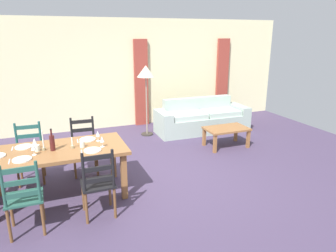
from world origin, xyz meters
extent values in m
cube|color=#443753|center=(0.00, 0.00, -0.01)|extent=(9.60, 9.60, 0.02)
cube|color=beige|center=(0.00, 3.30, 1.35)|extent=(9.60, 0.16, 2.70)
cube|color=#9B3A2F|center=(0.73, 3.16, 1.10)|extent=(0.35, 0.08, 2.20)
cube|color=#9B3A2F|center=(3.13, 3.16, 1.10)|extent=(0.35, 0.08, 2.20)
cube|color=#915E35|center=(-1.49, -0.07, 0.72)|extent=(1.90, 0.96, 0.05)
cube|color=#915E35|center=(-0.64, -0.45, 0.35)|extent=(0.08, 0.08, 0.70)
cube|color=#915E35|center=(-0.64, 0.31, 0.35)|extent=(0.08, 0.08, 0.70)
cube|color=#255346|center=(-1.94, -0.79, 0.45)|extent=(0.42, 0.40, 0.03)
cylinder|color=brown|center=(-2.12, -0.63, 0.22)|extent=(0.04, 0.04, 0.43)
cylinder|color=brown|center=(-1.76, -0.62, 0.22)|extent=(0.04, 0.04, 0.43)
cylinder|color=brown|center=(-2.11, -0.97, 0.22)|extent=(0.04, 0.04, 0.43)
cylinder|color=brown|center=(-1.75, -0.96, 0.22)|extent=(0.04, 0.04, 0.43)
cylinder|color=#255346|center=(-2.11, -0.97, 0.71)|extent=(0.04, 0.04, 0.50)
cylinder|color=#255346|center=(-1.75, -0.96, 0.71)|extent=(0.04, 0.04, 0.50)
cube|color=#255346|center=(-1.93, -0.96, 0.58)|extent=(0.38, 0.03, 0.06)
cube|color=#255346|center=(-1.93, -0.96, 0.73)|extent=(0.38, 0.03, 0.06)
cube|color=#255346|center=(-1.93, -0.96, 0.88)|extent=(0.38, 0.03, 0.06)
cube|color=black|center=(-1.06, -0.75, 0.45)|extent=(0.42, 0.40, 0.03)
cylinder|color=brown|center=(-1.24, -0.57, 0.22)|extent=(0.04, 0.04, 0.43)
cylinder|color=brown|center=(-0.88, -0.58, 0.22)|extent=(0.04, 0.04, 0.43)
cylinder|color=brown|center=(-1.24, -0.91, 0.22)|extent=(0.04, 0.04, 0.43)
cylinder|color=brown|center=(-0.88, -0.92, 0.22)|extent=(0.04, 0.04, 0.43)
cylinder|color=black|center=(-1.24, -0.91, 0.71)|extent=(0.04, 0.04, 0.50)
cylinder|color=black|center=(-0.88, -0.92, 0.71)|extent=(0.04, 0.04, 0.50)
cube|color=black|center=(-1.06, -0.92, 0.58)|extent=(0.38, 0.03, 0.06)
cube|color=black|center=(-1.06, -0.92, 0.73)|extent=(0.38, 0.03, 0.06)
cube|color=black|center=(-1.06, -0.92, 0.88)|extent=(0.38, 0.03, 0.06)
cube|color=#215650|center=(-1.91, 0.61, 0.45)|extent=(0.44, 0.42, 0.03)
cylinder|color=brown|center=(-1.74, 0.44, 0.22)|extent=(0.04, 0.04, 0.43)
cylinder|color=brown|center=(-2.10, 0.45, 0.22)|extent=(0.04, 0.04, 0.43)
cylinder|color=brown|center=(-1.73, 0.78, 0.22)|extent=(0.04, 0.04, 0.43)
cylinder|color=brown|center=(-2.09, 0.79, 0.22)|extent=(0.04, 0.04, 0.43)
cylinder|color=#215650|center=(-1.73, 0.78, 0.71)|extent=(0.04, 0.04, 0.50)
cylinder|color=#215650|center=(-2.09, 0.79, 0.71)|extent=(0.04, 0.04, 0.50)
cube|color=#215650|center=(-1.91, 0.78, 0.58)|extent=(0.38, 0.04, 0.06)
cube|color=#215650|center=(-1.91, 0.78, 0.73)|extent=(0.38, 0.04, 0.06)
cube|color=#215650|center=(-1.91, 0.78, 0.88)|extent=(0.38, 0.04, 0.06)
cube|color=black|center=(-1.06, 0.63, 0.45)|extent=(0.44, 0.42, 0.03)
cylinder|color=brown|center=(-0.89, 0.45, 0.22)|extent=(0.04, 0.04, 0.43)
cylinder|color=brown|center=(-1.25, 0.47, 0.22)|extent=(0.04, 0.04, 0.43)
cylinder|color=brown|center=(-0.87, 0.79, 0.22)|extent=(0.04, 0.04, 0.43)
cylinder|color=brown|center=(-1.23, 0.81, 0.22)|extent=(0.04, 0.04, 0.43)
cylinder|color=black|center=(-0.87, 0.79, 0.71)|extent=(0.04, 0.04, 0.50)
cylinder|color=black|center=(-1.23, 0.81, 0.71)|extent=(0.04, 0.04, 0.50)
cube|color=black|center=(-1.05, 0.80, 0.58)|extent=(0.38, 0.04, 0.06)
cube|color=black|center=(-1.05, 0.80, 0.73)|extent=(0.38, 0.04, 0.06)
cube|color=black|center=(-1.05, 0.80, 0.88)|extent=(0.38, 0.04, 0.06)
cylinder|color=white|center=(-1.94, -0.32, 0.76)|extent=(0.24, 0.24, 0.02)
cube|color=silver|center=(-2.09, -0.32, 0.75)|extent=(0.02, 0.17, 0.01)
cylinder|color=white|center=(-1.04, -0.32, 0.76)|extent=(0.24, 0.24, 0.02)
cube|color=silver|center=(-1.19, -0.32, 0.75)|extent=(0.03, 0.17, 0.01)
cylinder|color=white|center=(-1.94, 0.18, 0.76)|extent=(0.24, 0.24, 0.02)
cube|color=silver|center=(-2.09, 0.18, 0.75)|extent=(0.02, 0.17, 0.01)
cylinder|color=white|center=(-1.04, 0.18, 0.76)|extent=(0.24, 0.24, 0.02)
cube|color=silver|center=(-1.19, 0.18, 0.75)|extent=(0.02, 0.17, 0.01)
cylinder|color=#471919|center=(-1.56, -0.10, 0.86)|extent=(0.07, 0.07, 0.22)
cylinder|color=#471919|center=(-1.56, -0.10, 1.01)|extent=(0.02, 0.02, 0.08)
cylinder|color=black|center=(-1.56, -0.10, 1.06)|extent=(0.03, 0.03, 0.02)
cylinder|color=white|center=(-1.80, -0.20, 0.75)|extent=(0.06, 0.06, 0.01)
cylinder|color=white|center=(-1.80, -0.20, 0.79)|extent=(0.01, 0.01, 0.07)
cone|color=white|center=(-1.80, -0.20, 0.87)|extent=(0.06, 0.06, 0.08)
cylinder|color=white|center=(-0.89, -0.21, 0.75)|extent=(0.06, 0.06, 0.01)
cylinder|color=white|center=(-0.89, -0.21, 0.79)|extent=(0.01, 0.01, 0.07)
cone|color=white|center=(-0.89, -0.21, 0.87)|extent=(0.06, 0.06, 0.08)
cylinder|color=white|center=(-1.79, 0.05, 0.75)|extent=(0.06, 0.06, 0.01)
cylinder|color=white|center=(-1.79, 0.05, 0.79)|extent=(0.01, 0.01, 0.07)
cone|color=white|center=(-1.79, 0.05, 0.87)|extent=(0.06, 0.06, 0.08)
cylinder|color=white|center=(-0.90, 0.06, 0.75)|extent=(0.06, 0.06, 0.01)
cylinder|color=white|center=(-0.90, 0.06, 0.79)|extent=(0.01, 0.01, 0.07)
cone|color=white|center=(-0.90, 0.06, 0.87)|extent=(0.06, 0.06, 0.08)
cylinder|color=silver|center=(-1.16, -0.13, 0.80)|extent=(0.07, 0.07, 0.09)
cylinder|color=silver|center=(-1.76, -0.05, 0.80)|extent=(0.07, 0.07, 0.09)
cylinder|color=#998C66|center=(-1.67, -0.05, 0.77)|extent=(0.05, 0.05, 0.04)
cylinder|color=white|center=(-1.67, -0.05, 0.92)|extent=(0.02, 0.02, 0.25)
cylinder|color=#998C66|center=(-1.29, -0.11, 0.77)|extent=(0.05, 0.05, 0.04)
cylinder|color=white|center=(-1.29, -0.11, 0.85)|extent=(0.02, 0.02, 0.12)
cube|color=#A0B4A7|center=(1.93, 2.02, 0.20)|extent=(1.82, 0.84, 0.40)
cube|color=#A0B4A7|center=(1.94, 2.32, 0.40)|extent=(1.80, 0.24, 0.80)
cube|color=#A0B4A7|center=(2.95, 2.00, 0.29)|extent=(0.26, 0.80, 0.58)
cube|color=#A0B4A7|center=(0.91, 2.04, 0.29)|extent=(0.26, 0.80, 0.58)
cube|color=#B4CABB|center=(2.38, 1.96, 0.46)|extent=(0.87, 0.66, 0.12)
cube|color=#B4CABB|center=(1.48, 1.98, 0.46)|extent=(0.87, 0.66, 0.12)
cube|color=#915E35|center=(1.89, 0.87, 0.40)|extent=(0.90, 0.56, 0.04)
cube|color=#915E35|center=(1.49, 0.64, 0.19)|extent=(0.06, 0.06, 0.38)
cube|color=#915E35|center=(2.29, 0.64, 0.19)|extent=(0.06, 0.06, 0.38)
cube|color=#915E35|center=(1.49, 1.10, 0.19)|extent=(0.06, 0.06, 0.38)
cube|color=#915E35|center=(2.29, 1.10, 0.19)|extent=(0.06, 0.06, 0.38)
cylinder|color=#332D28|center=(0.58, 2.27, 0.01)|extent=(0.28, 0.28, 0.03)
cylinder|color=gray|center=(0.58, 2.27, 0.71)|extent=(0.03, 0.03, 1.35)
cone|color=beige|center=(0.58, 2.27, 1.51)|extent=(0.40, 0.40, 0.26)
camera|label=1|loc=(-1.55, -4.47, 2.32)|focal=33.09mm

